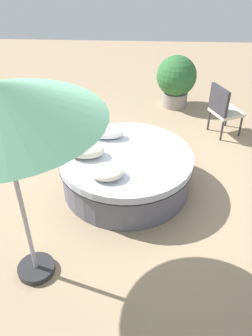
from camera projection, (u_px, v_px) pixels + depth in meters
ground_plane at (126, 187)px, 5.46m from camera, size 16.00×16.00×0.00m
round_bed at (126, 171)px, 5.27m from camera, size 2.00×2.00×0.61m
throw_pillow_0 at (106, 133)px, 5.44m from camera, size 0.55×0.28×0.18m
throw_pillow_1 at (86, 150)px, 5.01m from camera, size 0.55×0.35×0.20m
throw_pillow_2 at (107, 172)px, 4.62m from camera, size 0.46×0.37×0.16m
patio_chair at (223, 108)px, 6.48m from camera, size 0.67×0.68×0.98m
planter at (176, 79)px, 7.48m from camera, size 0.86×0.86×1.12m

